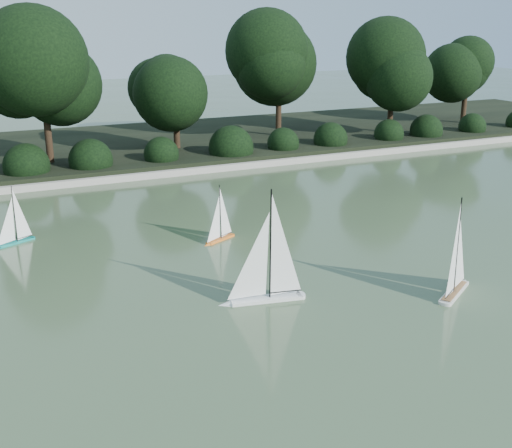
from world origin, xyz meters
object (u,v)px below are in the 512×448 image
at_px(sailboat_white_b, 457,276).
at_px(sailboat_orange, 218,232).
at_px(sailboat_white_a, 260,283).
at_px(sailboat_teal, 12,235).

distance_m(sailboat_white_b, sailboat_orange, 4.76).
bearing_deg(sailboat_white_a, sailboat_teal, 126.11).
height_order(sailboat_white_b, sailboat_orange, sailboat_white_b).
xyz_separation_m(sailboat_white_b, sailboat_teal, (-6.36, 5.52, -0.07)).
bearing_deg(sailboat_white_b, sailboat_teal, 139.05).
bearing_deg(sailboat_teal, sailboat_white_b, -40.95).
relative_size(sailboat_white_a, sailboat_white_b, 1.12).
bearing_deg(sailboat_white_b, sailboat_orange, 123.16).
bearing_deg(sailboat_white_a, sailboat_orange, 80.90).
distance_m(sailboat_white_a, sailboat_orange, 3.01).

